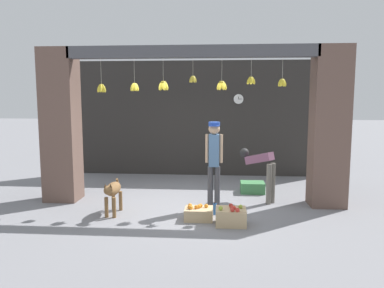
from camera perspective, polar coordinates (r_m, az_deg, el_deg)
ground_plane at (r=7.77m, az=-0.27°, el=-9.47°), size 60.00×60.00×0.00m
shop_back_wall at (r=10.63m, az=1.13°, el=3.90°), size 6.89×0.12×3.24m
shop_pillar_left at (r=8.46m, az=-19.34°, el=2.65°), size 0.70×0.60×3.24m
shop_pillar_right at (r=8.04m, az=20.18°, el=2.40°), size 0.70×0.60×3.24m
storefront_awning at (r=7.61m, az=-0.24°, el=13.47°), size 4.99×0.30×0.93m
dog at (r=7.30m, az=-11.97°, el=-7.04°), size 0.24×0.87×0.67m
shopkeeper at (r=7.42m, az=3.37°, el=-2.02°), size 0.34×0.29×1.74m
worker_stooping at (r=8.10m, az=10.50°, el=-3.50°), size 0.73×0.64×1.11m
fruit_crate_oranges at (r=6.95m, az=1.01°, el=-10.52°), size 0.51×0.41×0.28m
fruit_crate_apples at (r=6.69m, az=5.95°, el=-10.91°), size 0.53×0.42×0.36m
produce_box_green at (r=8.92m, az=9.19°, el=-6.54°), size 0.55×0.42×0.25m
water_bottle at (r=7.23m, az=3.49°, el=-9.82°), size 0.07×0.07×0.24m
wall_clock at (r=10.54m, az=7.10°, el=6.82°), size 0.29×0.03×0.29m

